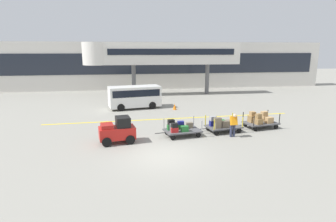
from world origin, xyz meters
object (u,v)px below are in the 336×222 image
at_px(baggage_cart_middle, 222,124).
at_px(baggage_handler, 233,124).
at_px(baggage_cart_tail, 260,120).
at_px(shuttle_van, 135,95).
at_px(baggage_cart_lead, 180,129).
at_px(safety_cone_near, 175,107).
at_px(baggage_tug, 118,131).

xyz_separation_m(baggage_cart_middle, baggage_handler, (0.33, -1.20, 0.35)).
relative_size(baggage_cart_middle, baggage_cart_tail, 1.00).
bearing_deg(baggage_handler, shuttle_van, 120.84).
distance_m(baggage_cart_middle, baggage_handler, 1.29).
xyz_separation_m(baggage_cart_tail, baggage_handler, (-2.71, -1.73, 0.30)).
xyz_separation_m(baggage_cart_lead, safety_cone_near, (1.04, 7.96, -0.23)).
relative_size(baggage_handler, shuttle_van, 0.31).
bearing_deg(safety_cone_near, baggage_cart_middle, -75.60).
distance_m(baggage_cart_lead, baggage_cart_tail, 6.08).
distance_m(baggage_cart_lead, baggage_handler, 3.39).
bearing_deg(shuttle_van, baggage_cart_tail, -43.46).
bearing_deg(baggage_cart_tail, shuttle_van, 136.54).
bearing_deg(safety_cone_near, baggage_tug, -120.04).
xyz_separation_m(baggage_cart_tail, safety_cone_near, (-4.96, 6.94, -0.29)).
bearing_deg(baggage_cart_middle, baggage_handler, -74.65).
height_order(baggage_handler, safety_cone_near, baggage_handler).
distance_m(baggage_cart_tail, shuttle_van, 11.89).
relative_size(baggage_cart_tail, safety_cone_near, 5.60).
xyz_separation_m(baggage_cart_middle, shuttle_van, (-5.58, 8.70, 0.72)).
relative_size(baggage_cart_lead, baggage_cart_middle, 1.00).
bearing_deg(baggage_tug, shuttle_van, 82.24).
bearing_deg(safety_cone_near, baggage_handler, -75.47).
bearing_deg(baggage_handler, safety_cone_near, 104.53).
height_order(baggage_cart_middle, safety_cone_near, baggage_cart_middle).
bearing_deg(baggage_tug, safety_cone_near, 59.96).
distance_m(baggage_cart_middle, shuttle_van, 10.37).
bearing_deg(baggage_cart_middle, safety_cone_near, 104.40).
bearing_deg(baggage_cart_lead, baggage_cart_middle, 9.28).
bearing_deg(baggage_cart_lead, baggage_handler, -12.26).
xyz_separation_m(baggage_tug, safety_cone_near, (5.01, 8.67, -0.48)).
bearing_deg(baggage_cart_middle, baggage_tug, -170.25).
distance_m(baggage_cart_lead, safety_cone_near, 8.03).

